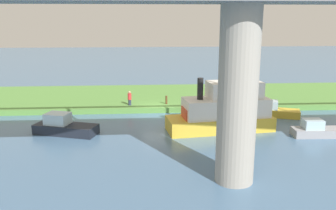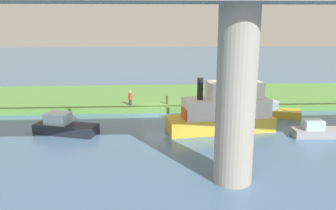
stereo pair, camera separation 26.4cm
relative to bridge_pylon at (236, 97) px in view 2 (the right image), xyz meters
The scene contains 9 objects.
ground_plane 15.69m from the bridge_pylon, 75.52° to the right, with size 160.00×160.00×0.00m, color #4C7093.
grassy_bank 21.30m from the bridge_pylon, 79.65° to the right, with size 80.00×12.00×0.50m, color #5B9342.
bridge_pylon is the anchor object (origin of this frame).
person_on_bank 17.37m from the bridge_pylon, 68.50° to the right, with size 0.39×0.39×1.39m.
mooring_post 16.71m from the bridge_pylon, 80.57° to the right, with size 0.20×0.20×0.81m, color brown.
riverboat_paddlewheel 9.65m from the bridge_pylon, 98.87° to the right, with size 8.60×3.82×4.25m.
pontoon_yellow 11.54m from the bridge_pylon, 139.31° to the right, with size 3.96×1.53×1.31m.
skiff_small 15.08m from the bridge_pylon, 118.32° to the right, with size 4.54×2.82×1.42m.
motorboat_white 14.75m from the bridge_pylon, 38.91° to the right, with size 5.12×3.12×1.61m.
Camera 2 is at (0.81, 32.07, 8.64)m, focal length 37.79 mm.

